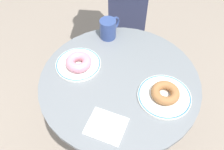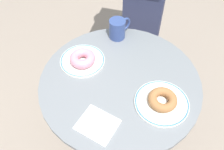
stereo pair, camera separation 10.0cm
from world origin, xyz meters
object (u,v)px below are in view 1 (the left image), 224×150
donut_pink_frosted (79,62)px  paper_napkin (106,126)px  cafe_table (119,105)px  plate_right (164,96)px  plate_left (78,64)px  coffee_mug (109,28)px  donut_cinnamon (165,93)px

donut_pink_frosted → paper_napkin: 0.33m
cafe_table → plate_right: bearing=0.4°
plate_left → donut_pink_frosted: donut_pink_frosted is taller
cafe_table → plate_left: 0.30m
cafe_table → coffee_mug: size_ratio=5.73×
paper_napkin → plate_left: bearing=140.5°
plate_left → paper_napkin: size_ratio=1.45×
plate_right → paper_napkin: size_ratio=1.54×
donut_pink_frosted → plate_right: bearing=3.2°
plate_left → plate_right: 0.41m
plate_left → donut_pink_frosted: (0.01, -0.01, 0.03)m
cafe_table → paper_napkin: size_ratio=4.98×
donut_cinnamon → coffee_mug: (-0.38, 0.23, 0.02)m
coffee_mug → cafe_table: bearing=-52.3°
cafe_table → coffee_mug: coffee_mug is taller
plate_right → donut_cinnamon: 0.02m
plate_left → donut_cinnamon: bearing=2.0°
paper_napkin → plate_right: bearing=57.2°
plate_right → coffee_mug: coffee_mug is taller
plate_right → coffee_mug: 0.44m
cafe_table → donut_cinnamon: donut_cinnamon is taller
donut_cinnamon → coffee_mug: size_ratio=0.93×
plate_right → paper_napkin: plate_right is taller
cafe_table → plate_right: 0.30m
cafe_table → donut_pink_frosted: size_ratio=6.10×
cafe_table → paper_napkin: (0.06, -0.23, 0.21)m
cafe_table → donut_cinnamon: bearing=0.4°
plate_left → donut_cinnamon: donut_cinnamon is taller
plate_left → plate_right: size_ratio=0.94×
plate_right → donut_cinnamon: bearing=-90.0°
donut_cinnamon → paper_napkin: donut_cinnamon is taller
plate_left → coffee_mug: 0.25m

